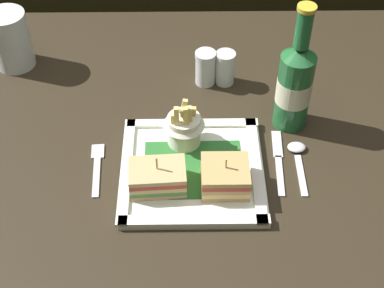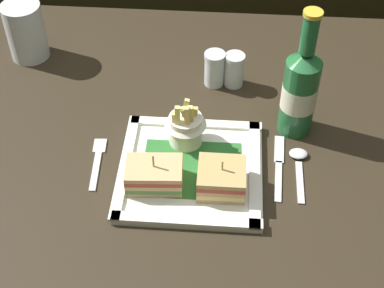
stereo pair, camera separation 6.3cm
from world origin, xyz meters
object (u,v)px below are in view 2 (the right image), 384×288
object	(u,v)px
salt_shaker	(214,70)
beer_bottle	(300,89)
fries_cup	(186,125)
spoon	(299,161)
water_glass	(26,34)
square_plate	(190,170)
dining_table	(194,183)
fork	(97,160)
sandwich_half_left	(154,175)
knife	(279,164)
pepper_shaker	(234,72)
sandwich_half_right	(222,178)

from	to	relation	value
salt_shaker	beer_bottle	bearing A→B (deg)	-37.73
fries_cup	spoon	world-z (taller)	fries_cup
water_glass	spoon	bearing A→B (deg)	-26.34
square_plate	water_glass	bearing A→B (deg)	139.41
dining_table	fork	distance (m)	0.22
beer_bottle	salt_shaker	bearing A→B (deg)	142.27
square_plate	dining_table	bearing A→B (deg)	86.71
dining_table	sandwich_half_left	distance (m)	0.19
sandwich_half_left	beer_bottle	xyz separation A→B (m)	(0.26, 0.17, 0.07)
fork	knife	bearing A→B (deg)	2.68
square_plate	fries_cup	xyz separation A→B (m)	(-0.01, 0.07, 0.05)
beer_bottle	salt_shaker	world-z (taller)	beer_bottle
square_plate	water_glass	xyz separation A→B (m)	(-0.38, 0.33, 0.05)
square_plate	knife	xyz separation A→B (m)	(0.16, 0.03, -0.00)
beer_bottle	salt_shaker	distance (m)	0.22
sandwich_half_left	fries_cup	distance (m)	0.12
dining_table	knife	bearing A→B (deg)	-12.90
fork	pepper_shaker	xyz separation A→B (m)	(0.25, 0.24, 0.03)
beer_bottle	spoon	world-z (taller)	beer_bottle
salt_shaker	water_glass	bearing A→B (deg)	170.64
beer_bottle	fries_cup	bearing A→B (deg)	-162.78
pepper_shaker	beer_bottle	bearing A→B (deg)	-46.08
water_glass	dining_table	bearing A→B (deg)	-33.72
square_plate	beer_bottle	bearing A→B (deg)	34.27
knife	salt_shaker	size ratio (longest dim) A/B	2.19
beer_bottle	water_glass	size ratio (longest dim) A/B	2.08
sandwich_half_right	pepper_shaker	xyz separation A→B (m)	(0.02, 0.30, -0.00)
beer_bottle	water_glass	distance (m)	0.62
spoon	pepper_shaker	distance (m)	0.26
sandwich_half_left	fork	xyz separation A→B (m)	(-0.12, 0.06, -0.03)
fork	square_plate	bearing A→B (deg)	-5.78
fork	spoon	distance (m)	0.38
dining_table	spoon	bearing A→B (deg)	-8.87
water_glass	pepper_shaker	distance (m)	0.47
square_plate	salt_shaker	xyz separation A→B (m)	(0.03, 0.26, 0.03)
water_glass	salt_shaker	world-z (taller)	water_glass
fries_cup	salt_shaker	world-z (taller)	fries_cup
sandwich_half_right	salt_shaker	world-z (taller)	sandwich_half_right
sandwich_half_left	spoon	bearing A→B (deg)	16.76
salt_shaker	spoon	bearing A→B (deg)	-52.72
sandwich_half_right	knife	distance (m)	0.13
fries_cup	knife	distance (m)	0.19
square_plate	salt_shaker	world-z (taller)	salt_shaker
sandwich_half_left	water_glass	xyz separation A→B (m)	(-0.33, 0.37, 0.02)
sandwich_half_right	pepper_shaker	distance (m)	0.30
sandwich_half_right	beer_bottle	world-z (taller)	beer_bottle
sandwich_half_right	knife	bearing A→B (deg)	34.65
beer_bottle	knife	xyz separation A→B (m)	(-0.03, -0.10, -0.10)
beer_bottle	knife	bearing A→B (deg)	-107.87
fries_cup	salt_shaker	bearing A→B (deg)	76.66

